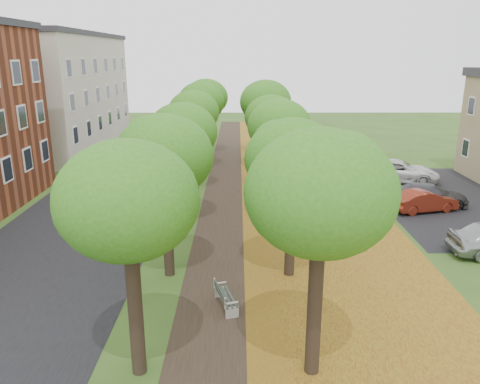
{
  "coord_description": "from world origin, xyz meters",
  "views": [
    {
      "loc": [
        0.56,
        -11.1,
        8.52
      ],
      "look_at": [
        0.64,
        9.22,
        2.5
      ],
      "focal_mm": 35.0,
      "sensor_mm": 36.0,
      "label": 1
    }
  ],
  "objects_px": {
    "car_red": "(424,201)",
    "car_grey": "(429,195)",
    "car_white": "(398,171)",
    "bench": "(225,297)"
  },
  "relations": [
    {
      "from": "car_red",
      "to": "car_grey",
      "type": "bearing_deg",
      "value": -47.01
    },
    {
      "from": "car_red",
      "to": "car_white",
      "type": "bearing_deg",
      "value": -20.08
    },
    {
      "from": "car_grey",
      "to": "car_white",
      "type": "xyz_separation_m",
      "value": [
        -0.1,
        5.27,
        0.13
      ]
    },
    {
      "from": "bench",
      "to": "car_grey",
      "type": "distance_m",
      "value": 16.38
    },
    {
      "from": "car_red",
      "to": "car_white",
      "type": "relative_size",
      "value": 0.69
    },
    {
      "from": "car_white",
      "to": "bench",
      "type": "bearing_deg",
      "value": 160.31
    },
    {
      "from": "car_red",
      "to": "car_grey",
      "type": "distance_m",
      "value": 1.36
    },
    {
      "from": "car_red",
      "to": "car_white",
      "type": "distance_m",
      "value": 6.45
    },
    {
      "from": "car_red",
      "to": "car_white",
      "type": "height_order",
      "value": "car_white"
    },
    {
      "from": "car_grey",
      "to": "car_white",
      "type": "height_order",
      "value": "car_white"
    }
  ]
}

